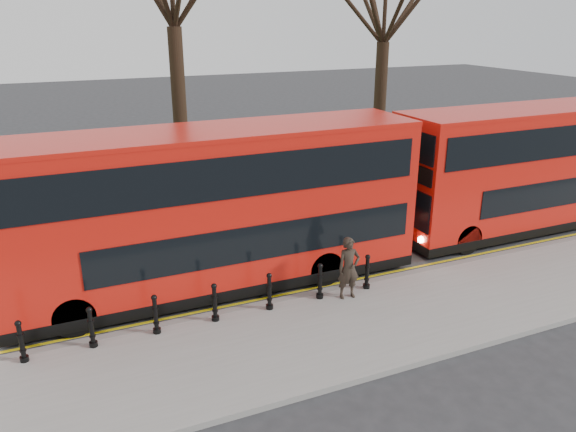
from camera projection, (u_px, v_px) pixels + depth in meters
name	position (u px, v px, depth m)	size (l,w,h in m)	color
ground	(202.00, 302.00, 15.77)	(120.00, 120.00, 0.00)	#28282B
pavement	(236.00, 356.00, 13.16)	(60.00, 4.00, 0.15)	gray
kerb	(211.00, 316.00, 14.89)	(60.00, 0.25, 0.16)	slate
grass_verge	(123.00, 172.00, 28.68)	(60.00, 18.00, 0.06)	#22531B
hedge	(153.00, 214.00, 21.49)	(60.00, 0.90, 0.80)	black
yellow_line_outer	(208.00, 314.00, 15.17)	(60.00, 0.10, 0.01)	yellow
yellow_line_inner	(206.00, 310.00, 15.34)	(60.00, 0.10, 0.01)	yellow
bollard_row	(215.00, 303.00, 14.39)	(9.22, 0.15, 1.00)	black
bus_lead	(217.00, 211.00, 15.96)	(11.80, 2.71, 4.69)	red
bus_rear	(538.00, 168.00, 20.73)	(11.40, 2.62, 4.53)	red
pedestrian	(349.00, 268.00, 15.46)	(0.65, 0.43, 1.78)	#2B221B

